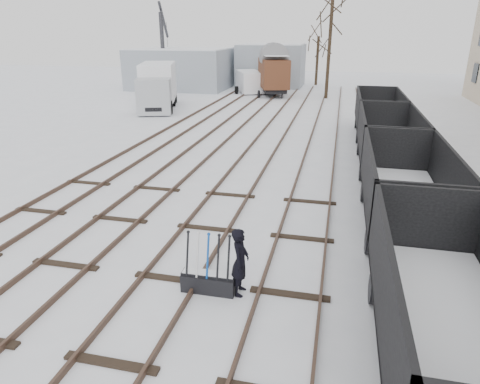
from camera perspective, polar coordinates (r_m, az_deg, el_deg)
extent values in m
plane|color=white|center=(11.14, -9.17, -11.46)|extent=(120.00, 120.00, 0.00)
cube|color=black|center=(25.64, -11.55, 7.28)|extent=(0.07, 52.00, 0.15)
cube|color=black|center=(25.09, -8.54, 7.17)|extent=(0.07, 52.00, 0.15)
cube|color=black|center=(15.62, -27.20, -3.71)|extent=(1.90, 0.20, 0.08)
cube|color=black|center=(24.56, -5.11, 7.03)|extent=(0.07, 52.00, 0.15)
cube|color=black|center=(24.16, -1.85, 6.87)|extent=(0.07, 52.00, 0.15)
cube|color=black|center=(13.94, -17.64, -5.16)|extent=(1.90, 0.20, 0.08)
cube|color=black|center=(23.82, 1.82, 6.66)|extent=(0.07, 52.00, 0.15)
cube|color=black|center=(23.59, 5.25, 6.44)|extent=(0.07, 52.00, 0.15)
cube|color=black|center=(12.74, -5.82, -6.75)|extent=(1.90, 0.20, 0.08)
cube|color=black|center=(23.43, 9.06, 6.17)|extent=(0.07, 52.00, 0.15)
cube|color=black|center=(23.38, 12.58, 5.90)|extent=(0.07, 52.00, 0.15)
cube|color=black|center=(12.19, 7.80, -8.21)|extent=(1.90, 0.20, 0.08)
cube|color=black|center=(23.43, 16.42, 5.58)|extent=(0.07, 52.00, 0.15)
cube|color=black|center=(23.56, 19.91, 5.26)|extent=(0.07, 52.00, 0.15)
cube|color=black|center=(12.36, 21.95, -9.23)|extent=(1.90, 0.20, 0.08)
cube|color=#97A0AA|center=(47.86, -7.75, 15.97)|extent=(10.00, 8.00, 4.00)
cube|color=white|center=(47.74, -7.87, 18.42)|extent=(9.80, 7.84, 0.10)
cube|color=#97A0AA|center=(49.41, 4.20, 16.48)|extent=(7.00, 6.00, 4.40)
cube|color=white|center=(49.29, 4.27, 19.09)|extent=(6.86, 5.88, 0.10)
cube|color=black|center=(10.49, -4.19, -12.01)|extent=(1.30, 0.43, 0.44)
cube|color=black|center=(10.36, -4.22, -10.90)|extent=(1.30, 0.31, 0.06)
cube|color=white|center=(10.34, -4.23, -10.71)|extent=(1.25, 0.27, 0.03)
cylinder|color=black|center=(10.26, -6.99, -8.19)|extent=(0.05, 0.31, 1.08)
cylinder|color=silver|center=(10.18, -5.65, -8.36)|extent=(0.05, 0.31, 1.08)
cylinder|color=#0C44A4|center=(10.12, -4.29, -8.53)|extent=(0.05, 0.31, 1.08)
cylinder|color=black|center=(10.05, -2.91, -8.70)|extent=(0.05, 0.31, 1.08)
cylinder|color=black|center=(9.99, -1.52, -8.86)|extent=(0.05, 0.31, 1.08)
imported|color=black|center=(10.08, 0.02, -9.29)|extent=(0.42, 0.62, 1.69)
cube|color=black|center=(8.86, 25.91, -17.77)|extent=(2.00, 5.49, 0.42)
cube|color=black|center=(8.73, 26.13, -16.69)|extent=(2.49, 6.24, 0.12)
cube|color=black|center=(8.05, 18.65, -11.72)|extent=(0.10, 6.24, 1.66)
cube|color=white|center=(8.68, 26.24, -16.14)|extent=(2.24, 5.99, 0.06)
cube|color=black|center=(14.37, 20.98, -1.94)|extent=(2.00, 5.49, 0.42)
cube|color=black|center=(14.30, 21.08, -1.18)|extent=(2.49, 6.24, 0.12)
cube|color=black|center=(13.89, 16.66, 2.39)|extent=(0.10, 6.24, 1.66)
cube|color=black|center=(14.26, 26.25, 1.55)|extent=(0.10, 6.24, 1.66)
cube|color=white|center=(14.26, 21.14, -0.79)|extent=(2.24, 5.99, 0.06)
cylinder|color=black|center=(12.55, 16.65, -6.30)|extent=(0.12, 0.73, 0.73)
cylinder|color=black|center=(16.52, 23.96, -0.63)|extent=(0.12, 0.73, 0.73)
cube|color=black|center=(20.41, 18.93, 4.86)|extent=(2.00, 5.49, 0.42)
cube|color=black|center=(20.36, 19.00, 5.42)|extent=(2.49, 6.24, 0.12)
cube|color=black|center=(20.07, 15.87, 8.01)|extent=(0.10, 6.24, 1.66)
cube|color=black|center=(20.33, 22.64, 7.35)|extent=(0.10, 6.24, 1.66)
cube|color=white|center=(20.33, 19.04, 5.70)|extent=(2.24, 5.99, 0.06)
cylinder|color=black|center=(18.49, 15.81, 2.60)|extent=(0.12, 0.73, 0.73)
cylinder|color=black|center=(22.55, 21.32, 5.18)|extent=(0.12, 0.73, 0.73)
cube|color=black|center=(26.62, 17.82, 8.52)|extent=(2.00, 5.49, 0.42)
cube|color=black|center=(26.58, 17.87, 8.96)|extent=(2.49, 6.24, 0.12)
cube|color=black|center=(26.36, 15.44, 10.96)|extent=(0.10, 6.24, 1.66)
cube|color=black|center=(26.56, 20.67, 10.45)|extent=(0.10, 6.24, 1.66)
cube|color=white|center=(26.56, 17.89, 9.18)|extent=(2.24, 5.99, 0.06)
cylinder|color=black|center=(24.66, 15.37, 7.11)|extent=(0.12, 0.73, 0.73)
cylinder|color=black|center=(28.74, 19.79, 8.51)|extent=(0.12, 0.73, 0.73)
cube|color=black|center=(41.81, 4.43, 13.53)|extent=(3.08, 4.67, 0.39)
cube|color=#492816|center=(41.65, 4.48, 15.54)|extent=(3.70, 5.37, 2.55)
cube|color=white|center=(41.53, 4.55, 17.76)|extent=(3.41, 5.07, 0.04)
cylinder|color=black|center=(40.49, 2.51, 12.92)|extent=(0.12, 0.69, 0.69)
cylinder|color=black|center=(43.23, 6.20, 13.33)|extent=(0.12, 0.69, 0.69)
cube|color=black|center=(35.44, -10.79, 11.79)|extent=(3.45, 7.62, 0.30)
cube|color=#9FA3A8|center=(32.81, -12.86, 12.35)|extent=(2.90, 2.64, 2.50)
cube|color=white|center=(35.98, -10.43, 14.28)|extent=(3.96, 5.72, 2.80)
cube|color=white|center=(35.85, -10.58, 16.53)|extent=(3.89, 5.61, 0.04)
cylinder|color=black|center=(33.60, -14.32, 10.95)|extent=(0.30, 1.00, 1.00)
cylinder|color=black|center=(37.60, -7.48, 12.40)|extent=(0.30, 1.00, 1.00)
cube|color=white|center=(44.13, 1.27, 14.53)|extent=(3.75, 5.10, 1.92)
cube|color=white|center=(44.03, 1.28, 15.80)|extent=(3.66, 4.99, 0.04)
cylinder|color=black|center=(42.97, -0.45, 13.44)|extent=(0.23, 0.75, 0.75)
cylinder|color=black|center=(45.47, 2.88, 13.82)|extent=(0.23, 0.75, 0.75)
cube|color=#2C2D31|center=(47.49, -9.98, 13.85)|extent=(2.07, 2.07, 0.76)
cylinder|color=#2C2D31|center=(47.22, -10.24, 17.95)|extent=(0.42, 0.42, 7.57)
cylinder|color=#2C2D31|center=(48.75, -9.65, 21.63)|extent=(1.46, 4.74, 3.49)
cylinder|color=black|center=(50.61, -8.59, 19.07)|extent=(0.04, 0.04, 4.26)
cylinder|color=black|center=(50.74, 10.25, 16.82)|extent=(0.30, 0.30, 5.25)
cylinder|color=black|center=(40.63, 11.83, 18.47)|extent=(0.30, 0.30, 9.05)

